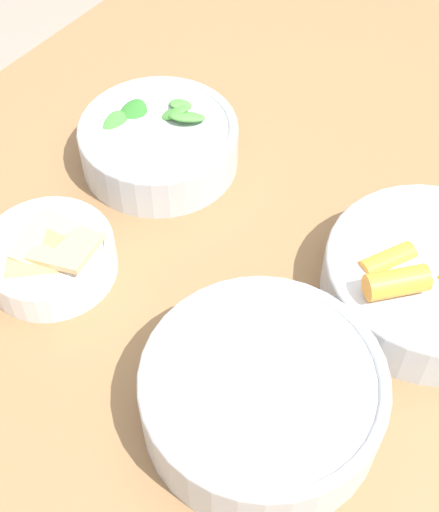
{
  "coord_description": "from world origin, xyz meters",
  "views": [
    {
      "loc": [
        0.42,
        0.22,
        1.27
      ],
      "look_at": [
        0.09,
        -0.01,
        0.77
      ],
      "focal_mm": 50.0,
      "sensor_mm": 36.0,
      "label": 1
    }
  ],
  "objects_px": {
    "bowl_carrots": "(432,274)",
    "bowl_greens": "(156,144)",
    "bowl_cookies": "(50,255)",
    "bowl_beans_hotdog": "(262,395)"
  },
  "relations": [
    {
      "from": "bowl_beans_hotdog",
      "to": "bowl_cookies",
      "type": "bearing_deg",
      "value": -92.57
    },
    {
      "from": "bowl_cookies",
      "to": "bowl_carrots",
      "type": "bearing_deg",
      "value": 120.77
    },
    {
      "from": "bowl_carrots",
      "to": "bowl_cookies",
      "type": "height_order",
      "value": "bowl_carrots"
    },
    {
      "from": "bowl_carrots",
      "to": "bowl_greens",
      "type": "relative_size",
      "value": 1.15
    },
    {
      "from": "bowl_carrots",
      "to": "bowl_greens",
      "type": "bearing_deg",
      "value": -88.54
    },
    {
      "from": "bowl_greens",
      "to": "bowl_beans_hotdog",
      "type": "xyz_separation_m",
      "value": [
        0.18,
        0.25,
        0.0
      ]
    },
    {
      "from": "bowl_greens",
      "to": "bowl_cookies",
      "type": "xyz_separation_m",
      "value": [
        0.17,
        0.01,
        -0.01
      ]
    },
    {
      "from": "bowl_greens",
      "to": "bowl_cookies",
      "type": "bearing_deg",
      "value": 2.97
    },
    {
      "from": "bowl_beans_hotdog",
      "to": "bowl_cookies",
      "type": "distance_m",
      "value": 0.24
    },
    {
      "from": "bowl_greens",
      "to": "bowl_cookies",
      "type": "height_order",
      "value": "bowl_greens"
    }
  ]
}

